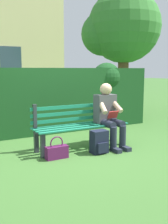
{
  "coord_description": "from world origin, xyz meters",
  "views": [
    {
      "loc": [
        2.23,
        4.08,
        1.4
      ],
      "look_at": [
        0.0,
        0.1,
        0.67
      ],
      "focal_mm": 42.95,
      "sensor_mm": 36.0,
      "label": 1
    }
  ],
  "objects_px": {
    "person_seated": "(109,114)",
    "backpack": "(99,142)",
    "tree": "(120,29)",
    "handbag": "(57,152)",
    "park_bench": "(79,124)"
  },
  "relations": [
    {
      "from": "person_seated",
      "to": "backpack",
      "type": "relative_size",
      "value": 2.96
    },
    {
      "from": "park_bench",
      "to": "handbag",
      "type": "distance_m",
      "value": 0.78
    },
    {
      "from": "person_seated",
      "to": "backpack",
      "type": "height_order",
      "value": "person_seated"
    },
    {
      "from": "park_bench",
      "to": "backpack",
      "type": "relative_size",
      "value": 4.44
    },
    {
      "from": "park_bench",
      "to": "tree",
      "type": "relative_size",
      "value": 0.44
    },
    {
      "from": "park_bench",
      "to": "tree",
      "type": "xyz_separation_m",
      "value": [
        -3.06,
        -2.94,
        2.26
      ]
    },
    {
      "from": "backpack",
      "to": "person_seated",
      "type": "bearing_deg",
      "value": -143.01
    },
    {
      "from": "park_bench",
      "to": "backpack",
      "type": "xyz_separation_m",
      "value": [
        -0.13,
        0.46,
        -0.23
      ]
    },
    {
      "from": "person_seated",
      "to": "tree",
      "type": "bearing_deg",
      "value": -129.33
    },
    {
      "from": "person_seated",
      "to": "handbag",
      "type": "bearing_deg",
      "value": 10.36
    },
    {
      "from": "park_bench",
      "to": "tree",
      "type": "height_order",
      "value": "tree"
    },
    {
      "from": "tree",
      "to": "handbag",
      "type": "xyz_separation_m",
      "value": [
        3.67,
        3.31,
        -2.56
      ]
    },
    {
      "from": "person_seated",
      "to": "tree",
      "type": "height_order",
      "value": "tree"
    },
    {
      "from": "person_seated",
      "to": "handbag",
      "type": "relative_size",
      "value": 3.18
    },
    {
      "from": "tree",
      "to": "backpack",
      "type": "bearing_deg",
      "value": 49.23
    }
  ]
}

